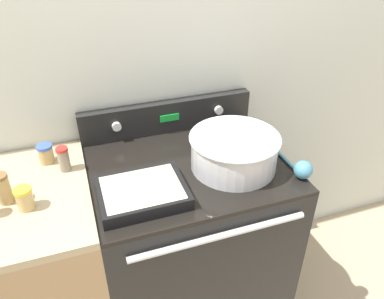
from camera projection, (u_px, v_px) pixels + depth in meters
The scene contains 11 objects.
kitchen_wall at pixel (162, 61), 1.66m from camera, with size 8.00×0.05×2.50m.
stove_range at pixel (189, 243), 1.80m from camera, with size 0.81×0.69×0.93m.
control_panel at pixel (168, 116), 1.75m from camera, with size 0.81×0.07×0.15m.
side_counter at pixel (51, 279), 1.62m from camera, with size 0.46×0.66×0.94m.
mixing_bowl at pixel (234, 150), 1.50m from camera, with size 0.36×0.36×0.14m.
casserole_dish at pixel (142, 192), 1.35m from camera, with size 0.32×0.25×0.05m.
ladle at pixel (301, 169), 1.47m from camera, with size 0.07×0.27×0.07m.
spice_jar_red_cap at pixel (64, 159), 1.47m from camera, with size 0.05×0.05×0.10m.
spice_jar_blue_cap at pixel (46, 154), 1.52m from camera, with size 0.06×0.06×0.08m.
spice_jar_yellow_cap at pixel (25, 199), 1.28m from camera, with size 0.06×0.06×0.08m.
spice_jar_brown_cap at pixel (3, 189), 1.30m from camera, with size 0.05×0.05×0.12m.
Camera 1 is at (-0.41, -0.87, 1.82)m, focal length 35.00 mm.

